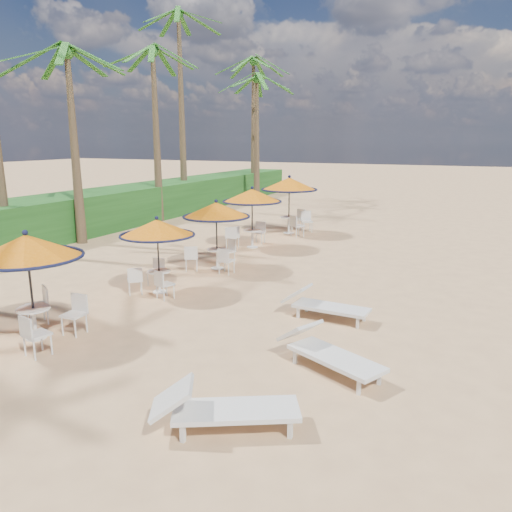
{
  "coord_description": "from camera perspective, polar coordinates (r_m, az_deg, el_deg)",
  "views": [
    {
      "loc": [
        3.44,
        -7.45,
        4.23
      ],
      "look_at": [
        -1.98,
        4.26,
        1.2
      ],
      "focal_mm": 35.0,
      "sensor_mm": 36.0,
      "label": 1
    }
  ],
  "objects": [
    {
      "name": "ground",
      "position": [
        9.23,
        0.03,
        -14.06
      ],
      "size": [
        160.0,
        160.0,
        0.0
      ],
      "primitive_type": "plane",
      "color": "tan",
      "rests_on": "ground"
    },
    {
      "name": "scrub_hedge",
      "position": [
        25.27,
        -17.63,
        5.03
      ],
      "size": [
        3.0,
        40.0,
        1.8
      ],
      "primitive_type": "cube",
      "color": "#194716",
      "rests_on": "ground"
    },
    {
      "name": "station_0",
      "position": [
        11.5,
        -24.37,
        -0.41
      ],
      "size": [
        2.3,
        2.3,
        2.4
      ],
      "color": "black",
      "rests_on": "ground"
    },
    {
      "name": "station_1",
      "position": [
        14.04,
        -11.34,
        2.13
      ],
      "size": [
        2.09,
        2.09,
        2.18
      ],
      "color": "black",
      "rests_on": "ground"
    },
    {
      "name": "station_2",
      "position": [
        16.41,
        -4.59,
        4.3
      ],
      "size": [
        2.23,
        2.23,
        2.32
      ],
      "color": "black",
      "rests_on": "ground"
    },
    {
      "name": "station_3",
      "position": [
        19.7,
        -0.66,
        6.08
      ],
      "size": [
        2.34,
        2.34,
        2.44
      ],
      "color": "black",
      "rests_on": "ground"
    },
    {
      "name": "station_4",
      "position": [
        22.78,
        4.05,
        7.43
      ],
      "size": [
        2.55,
        2.64,
        2.66
      ],
      "color": "black",
      "rests_on": "ground"
    },
    {
      "name": "lounger_near",
      "position": [
        7.72,
        -4.06,
        -16.88
      ],
      "size": [
        2.25,
        1.64,
        0.78
      ],
      "rotation": [
        0.0,
        0.0,
        0.5
      ],
      "color": "silver",
      "rests_on": "ground"
    },
    {
      "name": "lounger_mid",
      "position": [
        9.58,
        8.05,
        -10.69
      ],
      "size": [
        2.29,
        1.58,
        0.79
      ],
      "rotation": [
        0.0,
        0.0,
        -0.45
      ],
      "color": "silver",
      "rests_on": "ground"
    },
    {
      "name": "lounger_far",
      "position": [
        12.18,
        7.62,
        -5.48
      ],
      "size": [
        2.13,
        0.78,
        0.75
      ],
      "rotation": [
        0.0,
        0.0,
        -0.06
      ],
      "color": "silver",
      "rests_on": "ground"
    },
    {
      "name": "palm_3",
      "position": [
        21.84,
        -20.72,
        19.81
      ],
      "size": [
        5.0,
        5.0,
        7.76
      ],
      "color": "brown",
      "rests_on": "ground"
    },
    {
      "name": "palm_4",
      "position": [
        26.94,
        -11.68,
        20.88
      ],
      "size": [
        5.0,
        5.0,
        8.71
      ],
      "color": "brown",
      "rests_on": "ground"
    },
    {
      "name": "palm_5",
      "position": [
        31.24,
        -8.81,
        24.43
      ],
      "size": [
        5.0,
        5.0,
        11.32
      ],
      "color": "brown",
      "rests_on": "ground"
    },
    {
      "name": "palm_6",
      "position": [
        33.86,
        0.09,
        18.8
      ],
      "size": [
        5.0,
        5.0,
        8.27
      ],
      "color": "brown",
      "rests_on": "ground"
    },
    {
      "name": "palm_7",
      "position": [
        37.3,
        -0.29,
        20.47
      ],
      "size": [
        5.0,
        5.0,
        9.77
      ],
      "color": "brown",
      "rests_on": "ground"
    }
  ]
}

